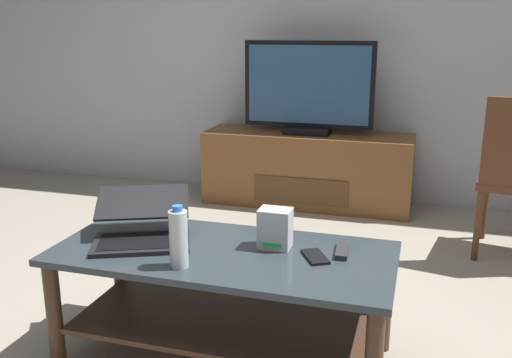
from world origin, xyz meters
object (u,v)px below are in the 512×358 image
(television, at_px, (308,90))
(water_bottle_near, at_px, (179,238))
(laptop, at_px, (142,226))
(coffee_table, at_px, (223,284))
(media_cabinet, at_px, (307,169))
(router_box, at_px, (275,228))
(cell_phone, at_px, (315,257))
(tv_remote, at_px, (342,250))

(television, xyz_separation_m, water_bottle_near, (0.01, -2.25, -0.28))
(laptop, bearing_deg, television, 83.18)
(coffee_table, distance_m, media_cabinet, 2.09)
(television, height_order, router_box, television)
(router_box, bearing_deg, media_cabinet, 98.08)
(laptop, bearing_deg, coffee_table, -2.47)
(media_cabinet, relative_size, cell_phone, 10.76)
(media_cabinet, relative_size, water_bottle_near, 6.63)
(media_cabinet, height_order, water_bottle_near, water_bottle_near)
(router_box, xyz_separation_m, cell_phone, (0.17, -0.06, -0.07))
(television, height_order, tv_remote, television)
(coffee_table, xyz_separation_m, television, (-0.10, 2.06, 0.53))
(media_cabinet, distance_m, television, 0.58)
(cell_phone, bearing_deg, laptop, 151.55)
(router_box, bearing_deg, cell_phone, -19.35)
(television, xyz_separation_m, router_box, (0.28, -1.97, -0.31))
(television, distance_m, tv_remote, 2.06)
(media_cabinet, relative_size, router_box, 9.77)
(television, xyz_separation_m, laptop, (-0.24, -2.05, -0.33))
(laptop, height_order, water_bottle_near, water_bottle_near)
(television, bearing_deg, cell_phone, -77.45)
(coffee_table, bearing_deg, laptop, 177.53)
(television, bearing_deg, laptop, -96.82)
(coffee_table, distance_m, router_box, 0.30)
(television, height_order, cell_phone, television)
(television, distance_m, cell_phone, 2.12)
(water_bottle_near, relative_size, cell_phone, 1.62)
(coffee_table, height_order, cell_phone, cell_phone)
(laptop, xyz_separation_m, router_box, (0.53, 0.07, 0.02))
(router_box, distance_m, cell_phone, 0.19)
(coffee_table, bearing_deg, tv_remote, 13.78)
(tv_remote, bearing_deg, water_bottle_near, -156.08)
(coffee_table, xyz_separation_m, tv_remote, (0.44, 0.11, 0.15))
(coffee_table, distance_m, television, 2.13)
(media_cabinet, height_order, router_box, router_box)
(coffee_table, xyz_separation_m, media_cabinet, (-0.10, 2.08, -0.05))
(television, distance_m, laptop, 2.09)
(media_cabinet, height_order, television, television)
(television, bearing_deg, tv_remote, -74.55)
(media_cabinet, xyz_separation_m, cell_phone, (0.45, -2.05, 0.20))
(router_box, bearing_deg, laptop, -172.08)
(coffee_table, distance_m, cell_phone, 0.38)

